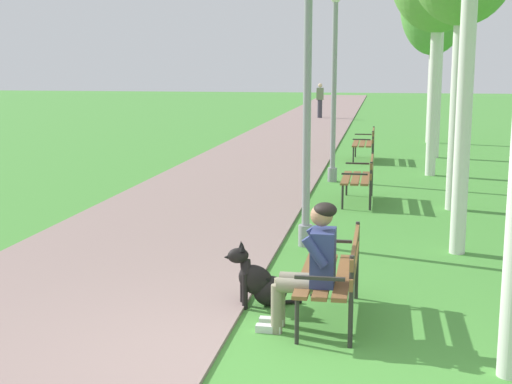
{
  "coord_description": "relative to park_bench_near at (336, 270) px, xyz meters",
  "views": [
    {
      "loc": [
        1.01,
        -5.58,
        2.49
      ],
      "look_at": [
        -0.56,
        3.19,
        0.9
      ],
      "focal_mm": 49.9,
      "sensor_mm": 36.0,
      "label": 1
    }
  ],
  "objects": [
    {
      "name": "dog_black",
      "position": [
        -0.8,
        0.26,
        -0.25
      ],
      "size": [
        0.8,
        0.44,
        0.71
      ],
      "color": "black",
      "rests_on": "ground"
    },
    {
      "name": "paved_path",
      "position": [
        -2.76,
        22.81,
        -0.49
      ],
      "size": [
        3.63,
        60.0,
        0.04
      ],
      "primitive_type": "cube",
      "color": "gray",
      "rests_on": "ground"
    },
    {
      "name": "person_seated_on_near_bench",
      "position": [
        -0.21,
        -0.35,
        0.17
      ],
      "size": [
        0.74,
        0.49,
        1.25
      ],
      "color": "gray",
      "rests_on": "ground"
    },
    {
      "name": "park_bench_mid",
      "position": [
        0.06,
        6.21,
        0.0
      ],
      "size": [
        0.55,
        1.5,
        0.85
      ],
      "color": "brown",
      "rests_on": "ground"
    },
    {
      "name": "lamp_post_near",
      "position": [
        -0.6,
        2.85,
        1.51
      ],
      "size": [
        0.24,
        0.24,
        3.91
      ],
      "color": "gray",
      "rests_on": "ground"
    },
    {
      "name": "lamp_post_mid",
      "position": [
        -0.63,
        8.51,
        1.6
      ],
      "size": [
        0.24,
        0.24,
        4.08
      ],
      "color": "gray",
      "rests_on": "ground"
    },
    {
      "name": "ground_plane",
      "position": [
        -0.6,
        -1.19,
        -0.51
      ],
      "size": [
        120.0,
        120.0,
        0.0
      ],
      "primitive_type": "plane",
      "color": "#478E38"
    },
    {
      "name": "birch_tree_sixth",
      "position": [
        1.89,
        16.92,
        3.83
      ],
      "size": [
        2.1,
        2.06,
        5.94
      ],
      "color": "silver",
      "rests_on": "ground"
    },
    {
      "name": "park_bench_near",
      "position": [
        0.0,
        0.0,
        0.0
      ],
      "size": [
        0.55,
        1.5,
        0.85
      ],
      "color": "brown",
      "rests_on": "ground"
    },
    {
      "name": "park_bench_far",
      "position": [
        -0.0,
        12.09,
        0.0
      ],
      "size": [
        0.55,
        1.5,
        0.85
      ],
      "color": "brown",
      "rests_on": "ground"
    },
    {
      "name": "pedestrian_distant",
      "position": [
        -2.52,
        26.83,
        0.33
      ],
      "size": [
        0.32,
        0.22,
        1.65
      ],
      "color": "#383842",
      "rests_on": "ground"
    }
  ]
}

